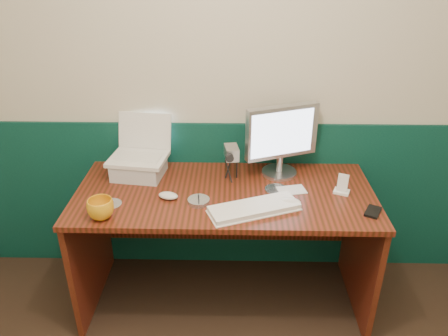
{
  "coord_description": "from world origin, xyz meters",
  "views": [
    {
      "loc": [
        -0.04,
        -0.64,
        1.93
      ],
      "look_at": [
        -0.08,
        1.23,
        0.97
      ],
      "focal_mm": 35.0,
      "sensor_mm": 36.0,
      "label": 1
    }
  ],
  "objects_px": {
    "keyboard": "(254,209)",
    "mug": "(101,209)",
    "desk": "(225,248)",
    "camcorder": "(231,165)",
    "monitor": "(281,141)",
    "laptop": "(136,139)"
  },
  "relations": [
    {
      "from": "desk",
      "to": "mug",
      "type": "bearing_deg",
      "value": -156.05
    },
    {
      "from": "monitor",
      "to": "mug",
      "type": "relative_size",
      "value": 3.25
    },
    {
      "from": "desk",
      "to": "camcorder",
      "type": "height_order",
      "value": "camcorder"
    },
    {
      "from": "laptop",
      "to": "mug",
      "type": "xyz_separation_m",
      "value": [
        -0.1,
        -0.44,
        -0.17
      ]
    },
    {
      "from": "monitor",
      "to": "camcorder",
      "type": "distance_m",
      "value": 0.31
    },
    {
      "from": "desk",
      "to": "laptop",
      "type": "distance_m",
      "value": 0.8
    },
    {
      "from": "desk",
      "to": "laptop",
      "type": "height_order",
      "value": "laptop"
    },
    {
      "from": "desk",
      "to": "mug",
      "type": "height_order",
      "value": "mug"
    },
    {
      "from": "laptop",
      "to": "keyboard",
      "type": "relative_size",
      "value": 0.7
    },
    {
      "from": "mug",
      "to": "camcorder",
      "type": "distance_m",
      "value": 0.74
    },
    {
      "from": "laptop",
      "to": "keyboard",
      "type": "xyz_separation_m",
      "value": [
        0.64,
        -0.36,
        -0.21
      ]
    },
    {
      "from": "laptop",
      "to": "mug",
      "type": "height_order",
      "value": "laptop"
    },
    {
      "from": "monitor",
      "to": "laptop",
      "type": "bearing_deg",
      "value": 161.38
    },
    {
      "from": "mug",
      "to": "camcorder",
      "type": "height_order",
      "value": "camcorder"
    },
    {
      "from": "monitor",
      "to": "mug",
      "type": "distance_m",
      "value": 1.03
    },
    {
      "from": "keyboard",
      "to": "monitor",
      "type": "bearing_deg",
      "value": 46.88
    },
    {
      "from": "monitor",
      "to": "keyboard",
      "type": "distance_m",
      "value": 0.47
    },
    {
      "from": "keyboard",
      "to": "camcorder",
      "type": "bearing_deg",
      "value": 88.3
    },
    {
      "from": "monitor",
      "to": "mug",
      "type": "bearing_deg",
      "value": -173.42
    },
    {
      "from": "keyboard",
      "to": "mug",
      "type": "bearing_deg",
      "value": 164.62
    },
    {
      "from": "laptop",
      "to": "keyboard",
      "type": "distance_m",
      "value": 0.77
    },
    {
      "from": "laptop",
      "to": "keyboard",
      "type": "bearing_deg",
      "value": -21.67
    }
  ]
}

